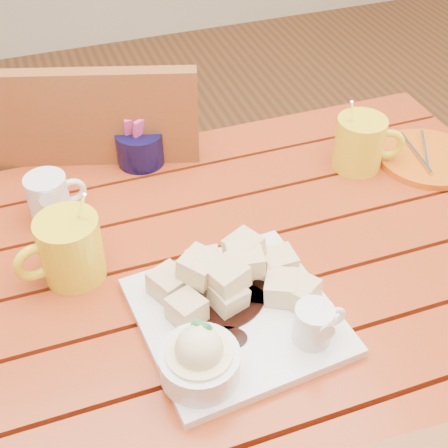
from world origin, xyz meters
name	(u,v)px	position (x,y,z in m)	size (l,w,h in m)	color
table	(213,320)	(0.00, 0.00, 0.64)	(1.20, 0.79, 0.75)	maroon
dessert_plate	(231,314)	(-0.01, -0.11, 0.78)	(0.29, 0.29, 0.11)	white
coffee_mug_left	(69,248)	(-0.20, 0.08, 0.81)	(0.14, 0.10, 0.16)	yellow
coffee_mug_right	(361,143)	(0.36, 0.18, 0.80)	(0.13, 0.09, 0.15)	yellow
cream_pitcher	(50,197)	(-0.21, 0.23, 0.79)	(0.10, 0.08, 0.09)	white
sugar_caddy	(140,146)	(-0.03, 0.34, 0.79)	(0.09, 0.09, 0.10)	black
orange_saucer	(429,158)	(0.49, 0.15, 0.76)	(0.19, 0.19, 0.02)	#D35E12
chair_far	(106,211)	(-0.10, 0.49, 0.52)	(0.56, 0.56, 0.94)	brown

